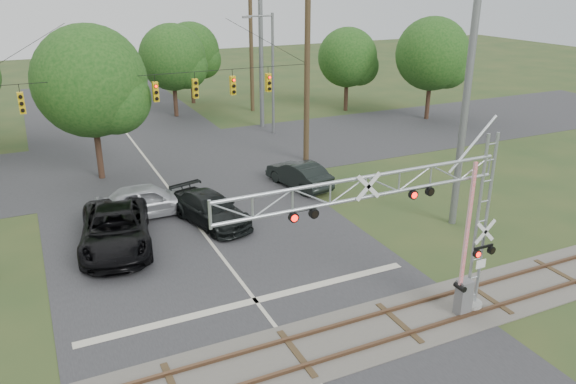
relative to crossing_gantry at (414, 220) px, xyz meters
name	(u,v)px	position (x,y,z in m)	size (l,w,h in m)	color
road_main	(217,251)	(-3.97, 8.36, -4.11)	(14.00, 90.00, 0.02)	#2B2B2E
road_cross	(149,162)	(-3.97, 22.36, -4.11)	(90.00, 12.00, 0.02)	#2B2B2E
railroad_track	(296,354)	(-3.97, 0.36, -4.09)	(90.00, 3.20, 0.17)	#535048
crossing_gantry	(414,220)	(0.00, 0.00, 0.00)	(10.14, 0.85, 6.63)	gray
traffic_signal_span	(171,85)	(-3.09, 18.36, 1.55)	(19.34, 0.36, 11.50)	slate
pickup_black	(115,229)	(-7.89, 10.63, -3.23)	(2.96, 6.42, 1.78)	black
car_dark	(211,209)	(-3.25, 11.38, -3.38)	(2.07, 5.08, 1.47)	black
sedan_silver	(147,200)	(-5.86, 13.62, -3.27)	(2.01, 5.00, 1.70)	#9FA2A7
suv_dark	(299,174)	(2.91, 14.14, -3.37)	(1.59, 4.55, 1.50)	black
streetlight	(271,68)	(6.13, 25.43, 0.87)	(2.38, 0.25, 8.91)	slate
utility_poles	(191,62)	(-1.19, 20.63, 2.37)	(24.25, 27.42, 14.15)	#3E311C
treeline	(88,62)	(-6.11, 30.39, 1.40)	(52.74, 24.22, 9.60)	#3A251A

